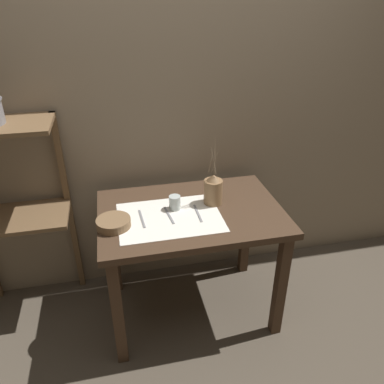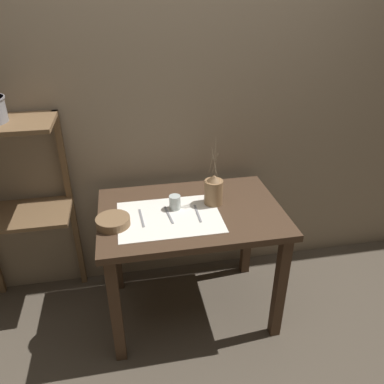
# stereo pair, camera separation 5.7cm
# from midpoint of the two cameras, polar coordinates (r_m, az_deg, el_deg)

# --- Properties ---
(ground_plane) EXTENTS (12.00, 12.00, 0.00)m
(ground_plane) POSITION_cam_midpoint_polar(r_m,az_deg,el_deg) (2.65, -0.80, -17.15)
(ground_plane) COLOR brown
(stone_wall_back) EXTENTS (7.00, 0.06, 2.40)m
(stone_wall_back) POSITION_cam_midpoint_polar(r_m,az_deg,el_deg) (2.42, -3.34, 11.76)
(stone_wall_back) COLOR gray
(stone_wall_back) RESTS_ON ground_plane
(wooden_table) EXTENTS (1.06, 0.72, 0.77)m
(wooden_table) POSITION_cam_midpoint_polar(r_m,az_deg,el_deg) (2.23, -0.91, -5.40)
(wooden_table) COLOR #422D1E
(wooden_table) RESTS_ON ground_plane
(wooden_shelf_unit) EXTENTS (0.60, 0.36, 1.28)m
(wooden_shelf_unit) POSITION_cam_midpoint_polar(r_m,az_deg,el_deg) (2.40, -26.59, 0.90)
(wooden_shelf_unit) COLOR brown
(wooden_shelf_unit) RESTS_ON ground_plane
(linen_cloth) EXTENTS (0.57, 0.42, 0.00)m
(linen_cloth) POSITION_cam_midpoint_polar(r_m,az_deg,el_deg) (2.11, -4.18, -3.87)
(linen_cloth) COLOR white
(linen_cloth) RESTS_ON wooden_table
(pitcher_with_flowers) EXTENTS (0.11, 0.11, 0.40)m
(pitcher_with_flowers) POSITION_cam_midpoint_polar(r_m,az_deg,el_deg) (2.20, 2.50, 0.29)
(pitcher_with_flowers) COLOR olive
(pitcher_with_flowers) RESTS_ON wooden_table
(wooden_bowl) EXTENTS (0.18, 0.18, 0.05)m
(wooden_bowl) POSITION_cam_midpoint_polar(r_m,az_deg,el_deg) (2.06, -12.65, -4.64)
(wooden_bowl) COLOR brown
(wooden_bowl) RESTS_ON wooden_table
(glass_tumbler_near) EXTENTS (0.07, 0.07, 0.08)m
(glass_tumbler_near) POSITION_cam_midpoint_polar(r_m,az_deg,el_deg) (2.16, -3.40, -1.62)
(glass_tumbler_near) COLOR #B7C1BC
(glass_tumbler_near) RESTS_ON wooden_table
(fork_outer) EXTENTS (0.02, 0.19, 0.00)m
(fork_outer) POSITION_cam_midpoint_polar(r_m,az_deg,el_deg) (2.10, -8.42, -4.06)
(fork_outer) COLOR gray
(fork_outer) RESTS_ON wooden_table
(fork_inner) EXTENTS (0.03, 0.19, 0.00)m
(fork_inner) POSITION_cam_midpoint_polar(r_m,az_deg,el_deg) (2.12, -4.30, -3.54)
(fork_inner) COLOR gray
(fork_inner) RESTS_ON wooden_table
(knife_center) EXTENTS (0.01, 0.19, 0.00)m
(knife_center) POSITION_cam_midpoint_polar(r_m,az_deg,el_deg) (2.13, 0.13, -3.26)
(knife_center) COLOR gray
(knife_center) RESTS_ON wooden_table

